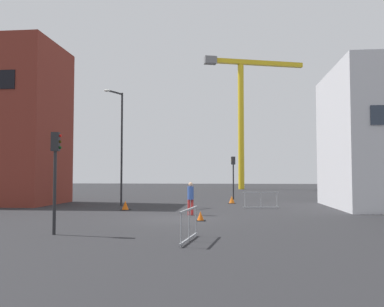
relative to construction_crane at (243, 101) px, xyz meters
name	(u,v)px	position (x,y,z in m)	size (l,w,h in m)	color
ground	(176,219)	(-4.38, -42.35, -13.38)	(160.00, 160.00, 0.00)	#28282B
construction_crane	(243,101)	(0.00, 0.00, 0.00)	(15.39, 5.54, 20.03)	yellow
streetlamp_tall	(120,139)	(-9.50, -34.44, -8.68)	(0.93, 1.66, 8.03)	#232326
traffic_light_near	(233,171)	(-1.54, -26.35, -10.82)	(0.39, 0.35, 3.79)	#232326
traffic_light_corner	(55,165)	(-8.11, -48.03, -10.83)	(0.38, 0.27, 3.77)	#232326
pedestrian_walking	(191,196)	(-3.87, -40.36, -12.33)	(0.34, 0.34, 1.79)	red
safety_barrier_left_run	(189,224)	(-3.02, -49.07, -12.81)	(0.34, 2.46, 1.08)	gray
safety_barrier_right_run	(261,200)	(0.23, -35.55, -12.81)	(2.32, 0.37, 1.08)	#9EA0A5
traffic_cone_by_barrier	(232,200)	(-1.66, -31.00, -13.11)	(0.58, 0.58, 0.59)	black
traffic_cone_striped	(125,206)	(-8.25, -37.49, -13.11)	(0.57, 0.57, 0.57)	black
traffic_cone_on_verge	(200,216)	(-3.12, -43.00, -13.17)	(0.45, 0.45, 0.46)	black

